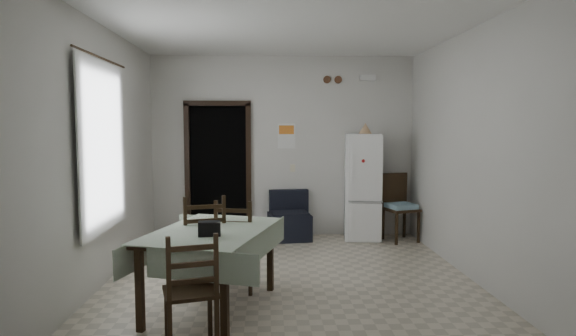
# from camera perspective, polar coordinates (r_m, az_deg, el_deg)

# --- Properties ---
(ground) EXTENTS (4.50, 4.50, 0.00)m
(ground) POSITION_cam_1_polar(r_m,az_deg,el_deg) (5.79, 0.22, -12.85)
(ground) COLOR #BDB29A
(ground) RESTS_ON ground
(ceiling) EXTENTS (4.20, 4.50, 0.02)m
(ceiling) POSITION_cam_1_polar(r_m,az_deg,el_deg) (5.63, 0.23, 16.52)
(ceiling) COLOR white
(ceiling) RESTS_ON ground
(wall_back) EXTENTS (4.20, 0.02, 2.90)m
(wall_back) POSITION_cam_1_polar(r_m,az_deg,el_deg) (7.77, -0.56, 2.56)
(wall_back) COLOR silver
(wall_back) RESTS_ON ground
(wall_front) EXTENTS (4.20, 0.02, 2.90)m
(wall_front) POSITION_cam_1_polar(r_m,az_deg,el_deg) (3.29, 2.07, -0.59)
(wall_front) COLOR silver
(wall_front) RESTS_ON ground
(wall_left) EXTENTS (0.02, 4.50, 2.90)m
(wall_left) POSITION_cam_1_polar(r_m,az_deg,el_deg) (5.82, -20.92, 1.47)
(wall_left) COLOR silver
(wall_left) RESTS_ON ground
(wall_right) EXTENTS (0.02, 4.50, 2.90)m
(wall_right) POSITION_cam_1_polar(r_m,az_deg,el_deg) (6.00, 20.69, 1.57)
(wall_right) COLOR silver
(wall_right) RESTS_ON ground
(doorway) EXTENTS (1.06, 0.52, 2.22)m
(doorway) POSITION_cam_1_polar(r_m,az_deg,el_deg) (8.03, -8.11, -0.19)
(doorway) COLOR black
(doorway) RESTS_ON ground
(window_recess) EXTENTS (0.10, 1.20, 1.60)m
(window_recess) POSITION_cam_1_polar(r_m,az_deg,el_deg) (5.64, -22.07, 2.35)
(window_recess) COLOR silver
(window_recess) RESTS_ON ground
(curtain) EXTENTS (0.02, 1.45, 1.85)m
(curtain) POSITION_cam_1_polar(r_m,az_deg,el_deg) (5.60, -21.01, 2.37)
(curtain) COLOR silver
(curtain) RESTS_ON ground
(curtain_rod) EXTENTS (0.02, 1.60, 0.02)m
(curtain_rod) POSITION_cam_1_polar(r_m,az_deg,el_deg) (5.65, -21.21, 12.05)
(curtain_rod) COLOR black
(curtain_rod) RESTS_ON ground
(calendar) EXTENTS (0.28, 0.02, 0.40)m
(calendar) POSITION_cam_1_polar(r_m,az_deg,el_deg) (7.76, -0.19, 3.82)
(calendar) COLOR white
(calendar) RESTS_ON ground
(calendar_image) EXTENTS (0.24, 0.01, 0.14)m
(calendar_image) POSITION_cam_1_polar(r_m,az_deg,el_deg) (7.75, -0.18, 4.55)
(calendar_image) COLOR orange
(calendar_image) RESTS_ON ground
(light_switch) EXTENTS (0.08, 0.02, 0.12)m
(light_switch) POSITION_cam_1_polar(r_m,az_deg,el_deg) (7.79, 0.55, -0.01)
(light_switch) COLOR beige
(light_switch) RESTS_ON ground
(vent_left) EXTENTS (0.12, 0.03, 0.12)m
(vent_left) POSITION_cam_1_polar(r_m,az_deg,el_deg) (7.84, 4.64, 10.40)
(vent_left) COLOR #503120
(vent_left) RESTS_ON ground
(vent_right) EXTENTS (0.12, 0.03, 0.12)m
(vent_right) POSITION_cam_1_polar(r_m,az_deg,el_deg) (7.86, 5.97, 10.37)
(vent_right) COLOR #503120
(vent_right) RESTS_ON ground
(emergency_light) EXTENTS (0.25, 0.07, 0.09)m
(emergency_light) POSITION_cam_1_polar(r_m,az_deg,el_deg) (7.93, 9.42, 10.51)
(emergency_light) COLOR white
(emergency_light) RESTS_ON ground
(fridge) EXTENTS (0.60, 0.60, 1.66)m
(fridge) POSITION_cam_1_polar(r_m,az_deg,el_deg) (7.64, 8.76, -2.20)
(fridge) COLOR white
(fridge) RESTS_ON ground
(tan_cone) EXTENTS (0.21, 0.21, 0.17)m
(tan_cone) POSITION_cam_1_polar(r_m,az_deg,el_deg) (7.60, 9.15, 4.66)
(tan_cone) COLOR tan
(tan_cone) RESTS_ON fridge
(navy_seat) EXTENTS (0.70, 0.69, 0.76)m
(navy_seat) POSITION_cam_1_polar(r_m,az_deg,el_deg) (7.57, 0.16, -5.65)
(navy_seat) COLOR black
(navy_seat) RESTS_ON ground
(corner_chair) EXTENTS (0.56, 0.56, 1.04)m
(corner_chair) POSITION_cam_1_polar(r_m,az_deg,el_deg) (7.64, 13.23, -4.61)
(corner_chair) COLOR black
(corner_chair) RESTS_ON ground
(dining_table) EXTENTS (1.38, 1.72, 0.78)m
(dining_table) POSITION_cam_1_polar(r_m,az_deg,el_deg) (4.81, -8.95, -11.77)
(dining_table) COLOR #97A990
(dining_table) RESTS_ON ground
(black_bag) EXTENTS (0.21, 0.14, 0.13)m
(black_bag) POSITION_cam_1_polar(r_m,az_deg,el_deg) (4.45, -9.29, -7.10)
(black_bag) COLOR black
(black_bag) RESTS_ON dining_table
(dining_chair_far_left) EXTENTS (0.56, 0.56, 1.07)m
(dining_chair_far_left) POSITION_cam_1_polar(r_m,az_deg,el_deg) (5.23, -10.08, -8.82)
(dining_chair_far_left) COLOR black
(dining_chair_far_left) RESTS_ON ground
(dining_chair_far_right) EXTENTS (0.51, 0.51, 1.00)m
(dining_chair_far_right) POSITION_cam_1_polar(r_m,az_deg,el_deg) (5.31, -5.97, -8.93)
(dining_chair_far_right) COLOR black
(dining_chair_far_right) RESTS_ON ground
(dining_chair_near_head) EXTENTS (0.51, 0.51, 0.96)m
(dining_chair_near_head) POSITION_cam_1_polar(r_m,az_deg,el_deg) (3.99, -11.48, -14.00)
(dining_chair_near_head) COLOR black
(dining_chair_near_head) RESTS_ON ground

